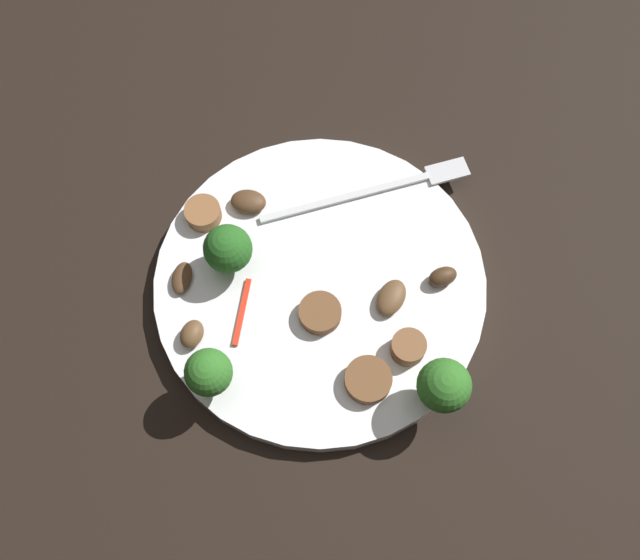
{
  "coord_description": "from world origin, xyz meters",
  "views": [
    {
      "loc": [
        -0.0,
        -0.21,
        0.53
      ],
      "look_at": [
        0.0,
        0.0,
        0.02
      ],
      "focal_mm": 39.32,
      "sensor_mm": 36.0,
      "label": 1
    }
  ],
  "objects_px": {
    "fork": "(381,188)",
    "sausage_slice_2": "(203,213)",
    "mushroom_1": "(182,276)",
    "mushroom_4": "(248,202)",
    "sausage_slice_3": "(368,380)",
    "sausage_slice_0": "(408,347)",
    "pepper_strip_0": "(242,312)",
    "plate": "(320,284)",
    "broccoli_floret_0": "(228,249)",
    "broccoli_floret_2": "(209,373)",
    "mushroom_2": "(391,297)",
    "mushroom_3": "(192,334)",
    "sausage_slice_1": "(317,313)",
    "mushroom_0": "(443,280)",
    "broccoli_floret_1": "(444,385)"
  },
  "relations": [
    {
      "from": "pepper_strip_0",
      "to": "sausage_slice_3",
      "type": "bearing_deg",
      "value": -29.79
    },
    {
      "from": "broccoli_floret_2",
      "to": "mushroom_4",
      "type": "distance_m",
      "value": 0.15
    },
    {
      "from": "broccoli_floret_2",
      "to": "mushroom_1",
      "type": "relative_size",
      "value": 1.73
    },
    {
      "from": "broccoli_floret_0",
      "to": "mushroom_2",
      "type": "bearing_deg",
      "value": -13.92
    },
    {
      "from": "broccoli_floret_1",
      "to": "pepper_strip_0",
      "type": "relative_size",
      "value": 0.98
    },
    {
      "from": "sausage_slice_3",
      "to": "mushroom_3",
      "type": "xyz_separation_m",
      "value": [
        -0.13,
        0.04,
        0.0
      ]
    },
    {
      "from": "broccoli_floret_0",
      "to": "mushroom_1",
      "type": "xyz_separation_m",
      "value": [
        -0.04,
        -0.01,
        -0.02
      ]
    },
    {
      "from": "broccoli_floret_1",
      "to": "sausage_slice_2",
      "type": "bearing_deg",
      "value": 140.46
    },
    {
      "from": "fork",
      "to": "mushroom_4",
      "type": "height_order",
      "value": "mushroom_4"
    },
    {
      "from": "mushroom_3",
      "to": "mushroom_4",
      "type": "distance_m",
      "value": 0.12
    },
    {
      "from": "fork",
      "to": "sausage_slice_2",
      "type": "xyz_separation_m",
      "value": [
        -0.15,
        -0.03,
        0.0
      ]
    },
    {
      "from": "broccoli_floret_0",
      "to": "sausage_slice_1",
      "type": "xyz_separation_m",
      "value": [
        0.07,
        -0.04,
        -0.02
      ]
    },
    {
      "from": "plate",
      "to": "fork",
      "type": "bearing_deg",
      "value": 57.97
    },
    {
      "from": "sausage_slice_0",
      "to": "broccoli_floret_1",
      "type": "bearing_deg",
      "value": -60.67
    },
    {
      "from": "sausage_slice_3",
      "to": "mushroom_1",
      "type": "bearing_deg",
      "value": 149.87
    },
    {
      "from": "mushroom_0",
      "to": "broccoli_floret_2",
      "type": "bearing_deg",
      "value": -155.55
    },
    {
      "from": "plate",
      "to": "mushroom_0",
      "type": "bearing_deg",
      "value": -1.88
    },
    {
      "from": "broccoli_floret_2",
      "to": "mushroom_0",
      "type": "xyz_separation_m",
      "value": [
        0.17,
        0.08,
        -0.02
      ]
    },
    {
      "from": "sausage_slice_1",
      "to": "sausage_slice_2",
      "type": "distance_m",
      "value": 0.13
    },
    {
      "from": "sausage_slice_0",
      "to": "sausage_slice_3",
      "type": "bearing_deg",
      "value": -141.27
    },
    {
      "from": "broccoli_floret_1",
      "to": "mushroom_1",
      "type": "height_order",
      "value": "broccoli_floret_1"
    },
    {
      "from": "plate",
      "to": "mushroom_1",
      "type": "distance_m",
      "value": 0.11
    },
    {
      "from": "fork",
      "to": "broccoli_floret_0",
      "type": "xyz_separation_m",
      "value": [
        -0.12,
        -0.07,
        0.03
      ]
    },
    {
      "from": "broccoli_floret_2",
      "to": "pepper_strip_0",
      "type": "relative_size",
      "value": 0.85
    },
    {
      "from": "plate",
      "to": "mushroom_0",
      "type": "relative_size",
      "value": 11.29
    },
    {
      "from": "broccoli_floret_0",
      "to": "mushroom_2",
      "type": "relative_size",
      "value": 1.5
    },
    {
      "from": "fork",
      "to": "mushroom_0",
      "type": "xyz_separation_m",
      "value": [
        0.04,
        -0.08,
        0.01
      ]
    },
    {
      "from": "sausage_slice_2",
      "to": "mushroom_4",
      "type": "bearing_deg",
      "value": 16.54
    },
    {
      "from": "broccoli_floret_0",
      "to": "mushroom_3",
      "type": "relative_size",
      "value": 2.09
    },
    {
      "from": "broccoli_floret_0",
      "to": "broccoli_floret_2",
      "type": "relative_size",
      "value": 1.02
    },
    {
      "from": "plate",
      "to": "broccoli_floret_0",
      "type": "distance_m",
      "value": 0.08
    },
    {
      "from": "broccoli_floret_1",
      "to": "mushroom_1",
      "type": "bearing_deg",
      "value": 154.04
    },
    {
      "from": "mushroom_1",
      "to": "fork",
      "type": "bearing_deg",
      "value": 26.72
    },
    {
      "from": "sausage_slice_0",
      "to": "sausage_slice_3",
      "type": "relative_size",
      "value": 0.75
    },
    {
      "from": "broccoli_floret_0",
      "to": "pepper_strip_0",
      "type": "height_order",
      "value": "broccoli_floret_0"
    },
    {
      "from": "sausage_slice_1",
      "to": "sausage_slice_3",
      "type": "xyz_separation_m",
      "value": [
        0.04,
        -0.05,
        0.0
      ]
    },
    {
      "from": "plate",
      "to": "mushroom_0",
      "type": "xyz_separation_m",
      "value": [
        0.1,
        -0.0,
        0.01
      ]
    },
    {
      "from": "sausage_slice_3",
      "to": "mushroom_2",
      "type": "distance_m",
      "value": 0.07
    },
    {
      "from": "sausage_slice_0",
      "to": "mushroom_1",
      "type": "bearing_deg",
      "value": 161.32
    },
    {
      "from": "broccoli_floret_0",
      "to": "mushroom_3",
      "type": "height_order",
      "value": "broccoli_floret_0"
    },
    {
      "from": "sausage_slice_3",
      "to": "mushroom_0",
      "type": "bearing_deg",
      "value": 52.6
    },
    {
      "from": "broccoli_floret_1",
      "to": "mushroom_3",
      "type": "distance_m",
      "value": 0.19
    },
    {
      "from": "fork",
      "to": "broccoli_floret_0",
      "type": "distance_m",
      "value": 0.14
    },
    {
      "from": "broccoli_floret_2",
      "to": "sausage_slice_2",
      "type": "bearing_deg",
      "value": 96.65
    },
    {
      "from": "pepper_strip_0",
      "to": "sausage_slice_2",
      "type": "bearing_deg",
      "value": 112.56
    },
    {
      "from": "plate",
      "to": "sausage_slice_3",
      "type": "xyz_separation_m",
      "value": [
        0.04,
        -0.08,
        0.01
      ]
    },
    {
      "from": "pepper_strip_0",
      "to": "mushroom_4",
      "type": "bearing_deg",
      "value": 88.99
    },
    {
      "from": "sausage_slice_2",
      "to": "mushroom_3",
      "type": "xyz_separation_m",
      "value": [
        -0.0,
        -0.1,
        0.0
      ]
    },
    {
      "from": "mushroom_1",
      "to": "mushroom_4",
      "type": "bearing_deg",
      "value": 52.92
    },
    {
      "from": "mushroom_2",
      "to": "pepper_strip_0",
      "type": "relative_size",
      "value": 0.58
    }
  ]
}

